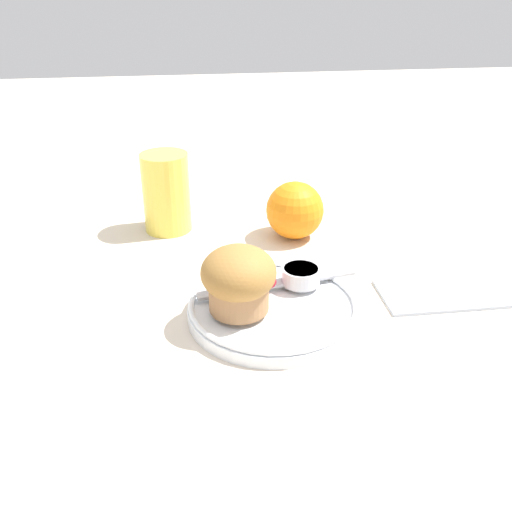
% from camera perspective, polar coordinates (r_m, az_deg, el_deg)
% --- Properties ---
extents(ground_plane, '(3.00, 3.00, 0.00)m').
position_cam_1_polar(ground_plane, '(0.66, 2.06, -5.52)').
color(ground_plane, beige).
extents(plate, '(0.19, 0.19, 0.02)m').
position_cam_1_polar(plate, '(0.64, 1.73, -5.26)').
color(plate, white).
rests_on(plate, ground_plane).
extents(muffin, '(0.08, 0.08, 0.07)m').
position_cam_1_polar(muffin, '(0.61, -1.75, -2.31)').
color(muffin, '#9E7047').
rests_on(muffin, plate).
extents(cream_ramekin, '(0.05, 0.05, 0.02)m').
position_cam_1_polar(cream_ramekin, '(0.67, 4.51, -1.85)').
color(cream_ramekin, silver).
rests_on(cream_ramekin, plate).
extents(berry_pair, '(0.03, 0.02, 0.02)m').
position_cam_1_polar(berry_pair, '(0.66, 0.65, -2.61)').
color(berry_pair, '#B7192D').
rests_on(berry_pair, plate).
extents(butter_knife, '(0.19, 0.05, 0.00)m').
position_cam_1_polar(butter_knife, '(0.67, 2.20, -2.72)').
color(butter_knife, '#B7B7BC').
rests_on(butter_knife, plate).
extents(orange_fruit, '(0.08, 0.08, 0.08)m').
position_cam_1_polar(orange_fruit, '(0.82, 3.91, 4.59)').
color(orange_fruit, orange).
rests_on(orange_fruit, ground_plane).
extents(juice_glass, '(0.07, 0.07, 0.12)m').
position_cam_1_polar(juice_glass, '(0.84, -8.96, 6.28)').
color(juice_glass, '#EAD14C').
rests_on(juice_glass, ground_plane).
extents(folded_napkin, '(0.14, 0.08, 0.01)m').
position_cam_1_polar(folded_napkin, '(0.72, 17.93, -3.46)').
color(folded_napkin, '#B2BCCC').
rests_on(folded_napkin, ground_plane).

